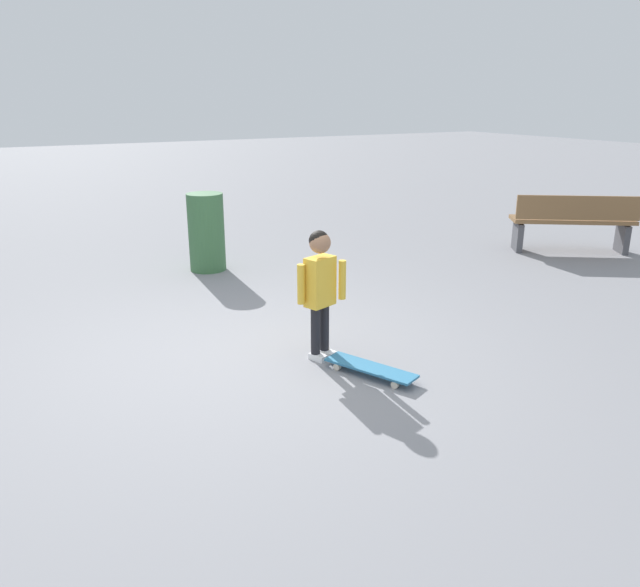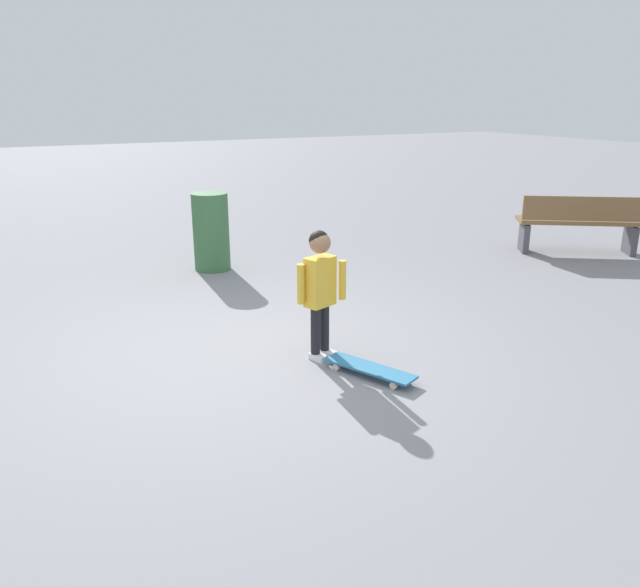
{
  "view_description": "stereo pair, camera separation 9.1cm",
  "coord_description": "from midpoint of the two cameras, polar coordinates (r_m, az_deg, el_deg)",
  "views": [
    {
      "loc": [
        -1.68,
        -4.34,
        2.05
      ],
      "look_at": [
        0.58,
        -0.25,
        0.55
      ],
      "focal_mm": 34.57,
      "sensor_mm": 36.0,
      "label": 1
    },
    {
      "loc": [
        -1.6,
        -4.38,
        2.05
      ],
      "look_at": [
        0.58,
        -0.25,
        0.55
      ],
      "focal_mm": 34.57,
      "sensor_mm": 36.0,
      "label": 2
    }
  ],
  "objects": [
    {
      "name": "ground_plane",
      "position": [
        5.09,
        -6.61,
        -6.08
      ],
      "size": [
        50.0,
        50.0,
        0.0
      ],
      "primitive_type": "plane",
      "color": "gray"
    },
    {
      "name": "street_bench",
      "position": [
        9.06,
        23.19,
        6.04
      ],
      "size": [
        1.57,
        1.26,
        0.8
      ],
      "color": "brown",
      "rests_on": "ground"
    },
    {
      "name": "trash_bin",
      "position": [
        7.65,
        -9.71,
        5.65
      ],
      "size": [
        0.44,
        0.44,
        0.94
      ],
      "primitive_type": "cylinder",
      "color": "#38663D",
      "rests_on": "ground"
    },
    {
      "name": "skateboard",
      "position": [
        4.77,
        5.18,
        -6.95
      ],
      "size": [
        0.48,
        0.76,
        0.07
      ],
      "color": "teal",
      "rests_on": "ground"
    },
    {
      "name": "child_person",
      "position": [
        4.87,
        0.54,
        1.19
      ],
      "size": [
        0.41,
        0.24,
        1.06
      ],
      "color": "black",
      "rests_on": "ground"
    }
  ]
}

